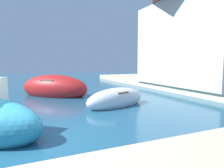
% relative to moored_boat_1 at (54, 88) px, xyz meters
% --- Properties ---
extents(ground, '(80.00, 80.00, 0.00)m').
position_rel_moored_boat_1_xyz_m(ground, '(-1.71, -8.46, -0.52)').
color(ground, '#1E5170').
extents(quay_promenade, '(44.00, 32.00, 0.50)m').
position_rel_moored_boat_1_xyz_m(quay_promenade, '(2.60, -8.83, -0.27)').
color(quay_promenade, beige).
rests_on(quay_promenade, ground).
extents(moored_boat_1, '(5.02, 4.94, 1.87)m').
position_rel_moored_boat_1_xyz_m(moored_boat_1, '(0.00, 0.00, 0.00)').
color(moored_boat_1, '#B21E1E').
rests_on(moored_boat_1, ground).
extents(moored_boat_6, '(4.01, 2.55, 1.21)m').
position_rel_moored_boat_1_xyz_m(moored_boat_6, '(2.51, -4.65, -0.18)').
color(moored_boat_6, white).
rests_on(moored_boat_6, ground).
extents(waterfront_building_main, '(6.76, 9.57, 7.71)m').
position_rel_moored_boat_1_xyz_m(waterfront_building_main, '(11.29, -1.94, 3.90)').
color(waterfront_building_main, beige).
rests_on(waterfront_building_main, quay_promenade).
extents(quayside_tree, '(2.67, 2.67, 3.92)m').
position_rel_moored_boat_1_xyz_m(quayside_tree, '(12.13, 1.96, 2.56)').
color(quayside_tree, brown).
rests_on(quayside_tree, quay_promenade).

